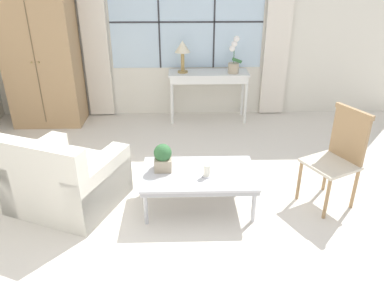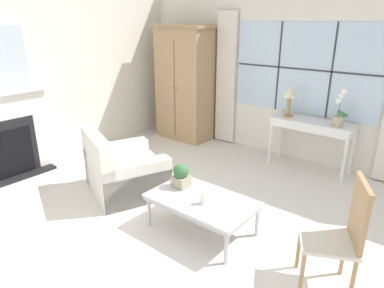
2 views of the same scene
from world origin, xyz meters
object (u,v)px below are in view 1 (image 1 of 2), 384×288
(console_table, at_px, (208,78))
(pillar_candle, at_px, (207,171))
(potted_plant_small, at_px, (163,157))
(coffee_table, at_px, (199,176))
(armoire, at_px, (41,55))
(armchair_upholstered, at_px, (65,181))
(potted_orchid, at_px, (234,60))
(side_chair_wooden, at_px, (339,152))
(table_lamp, at_px, (183,49))

(console_table, height_order, pillar_candle, console_table)
(potted_plant_small, distance_m, pillar_candle, 0.46)
(coffee_table, relative_size, pillar_candle, 8.03)
(armoire, height_order, coffee_table, armoire)
(console_table, distance_m, armchair_upholstered, 2.81)
(console_table, relative_size, armchair_upholstered, 0.97)
(armchair_upholstered, bearing_deg, pillar_candle, -5.61)
(potted_orchid, bearing_deg, side_chair_wooden, -70.85)
(armoire, xyz_separation_m, armchair_upholstered, (0.84, -2.23, -0.77))
(armoire, bearing_deg, potted_orchid, -0.12)
(side_chair_wooden, relative_size, potted_plant_small, 3.66)
(console_table, relative_size, potted_orchid, 2.21)
(pillar_candle, bearing_deg, potted_plant_small, 160.76)
(potted_orchid, xyz_separation_m, side_chair_wooden, (0.78, -2.24, -0.40))
(table_lamp, relative_size, armchair_upholstered, 0.38)
(console_table, distance_m, table_lamp, 0.59)
(table_lamp, height_order, coffee_table, table_lamp)
(table_lamp, xyz_separation_m, pillar_candle, (0.21, -2.41, -0.67))
(potted_orchid, bearing_deg, table_lamp, 176.33)
(side_chair_wooden, height_order, coffee_table, side_chair_wooden)
(armoire, distance_m, potted_orchid, 2.80)
(table_lamp, distance_m, coffee_table, 2.46)
(pillar_candle, bearing_deg, table_lamp, 95.07)
(side_chair_wooden, bearing_deg, potted_orchid, 109.15)
(potted_orchid, relative_size, armchair_upholstered, 0.44)
(coffee_table, bearing_deg, potted_plant_small, 168.62)
(armoire, bearing_deg, coffee_table, -46.30)
(armoire, height_order, table_lamp, armoire)
(side_chair_wooden, bearing_deg, armchair_upholstered, 179.59)
(console_table, distance_m, coffee_table, 2.38)
(armoire, bearing_deg, armchair_upholstered, -69.36)
(console_table, xyz_separation_m, side_chair_wooden, (1.14, -2.30, -0.10))
(armchair_upholstered, bearing_deg, coffee_table, -2.62)
(coffee_table, height_order, pillar_candle, pillar_candle)
(potted_plant_small, bearing_deg, potted_orchid, 66.34)
(table_lamp, xyz_separation_m, side_chair_wooden, (1.53, -2.29, -0.55))
(potted_plant_small, xyz_separation_m, pillar_candle, (0.43, -0.15, -0.08))
(armoire, distance_m, console_table, 2.47)
(table_lamp, height_order, side_chair_wooden, table_lamp)
(potted_plant_small, bearing_deg, armchair_upholstered, -179.46)
(potted_orchid, relative_size, side_chair_wooden, 0.54)
(potted_orchid, distance_m, armchair_upholstered, 3.04)
(table_lamp, bearing_deg, coffee_table, -86.56)
(armoire, height_order, console_table, armoire)
(potted_plant_small, bearing_deg, table_lamp, 84.61)
(console_table, bearing_deg, armchair_upholstered, -125.00)
(console_table, height_order, armchair_upholstered, armchair_upholstered)
(armchair_upholstered, xyz_separation_m, coffee_table, (1.35, -0.06, 0.07))
(potted_orchid, distance_m, coffee_table, 2.44)
(side_chair_wooden, distance_m, potted_plant_small, 1.75)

